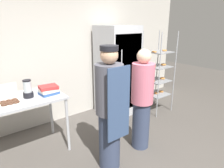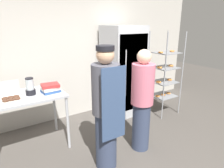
{
  "view_description": "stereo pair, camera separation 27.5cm",
  "coord_description": "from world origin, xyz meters",
  "px_view_note": "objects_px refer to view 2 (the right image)",
  "views": [
    {
      "loc": [
        -1.87,
        -1.61,
        1.99
      ],
      "look_at": [
        -0.04,
        0.7,
        1.08
      ],
      "focal_mm": 32.0,
      "sensor_mm": 36.0,
      "label": 1
    },
    {
      "loc": [
        -1.65,
        -1.77,
        1.99
      ],
      "look_at": [
        -0.04,
        0.7,
        1.08
      ],
      "focal_mm": 32.0,
      "sensor_mm": 36.0,
      "label": 2
    }
  ],
  "objects_px": {
    "donut_box": "(11,99)",
    "blender_pitcher": "(30,87)",
    "binder_stack": "(50,88)",
    "person_customer": "(142,101)",
    "person_baker": "(106,108)",
    "baking_rack": "(165,75)",
    "refrigerator": "(123,71)"
  },
  "relations": [
    {
      "from": "donut_box",
      "to": "binder_stack",
      "type": "bearing_deg",
      "value": 12.64
    },
    {
      "from": "blender_pitcher",
      "to": "binder_stack",
      "type": "distance_m",
      "value": 0.3
    },
    {
      "from": "refrigerator",
      "to": "person_customer",
      "type": "distance_m",
      "value": 1.41
    },
    {
      "from": "donut_box",
      "to": "blender_pitcher",
      "type": "distance_m",
      "value": 0.36
    },
    {
      "from": "donut_box",
      "to": "person_customer",
      "type": "xyz_separation_m",
      "value": [
        1.72,
        -0.77,
        -0.15
      ]
    },
    {
      "from": "donut_box",
      "to": "person_baker",
      "type": "distance_m",
      "value": 1.32
    },
    {
      "from": "person_baker",
      "to": "person_customer",
      "type": "xyz_separation_m",
      "value": [
        0.69,
        0.07,
        -0.07
      ]
    },
    {
      "from": "blender_pitcher",
      "to": "binder_stack",
      "type": "height_order",
      "value": "blender_pitcher"
    },
    {
      "from": "blender_pitcher",
      "to": "binder_stack",
      "type": "xyz_separation_m",
      "value": [
        0.29,
        -0.05,
        -0.05
      ]
    },
    {
      "from": "donut_box",
      "to": "binder_stack",
      "type": "xyz_separation_m",
      "value": [
        0.59,
        0.13,
        0.02
      ]
    },
    {
      "from": "binder_stack",
      "to": "person_customer",
      "type": "xyz_separation_m",
      "value": [
        1.13,
        -0.9,
        -0.17
      ]
    },
    {
      "from": "refrigerator",
      "to": "binder_stack",
      "type": "xyz_separation_m",
      "value": [
        -1.7,
        -0.39,
        0.03
      ]
    },
    {
      "from": "refrigerator",
      "to": "person_baker",
      "type": "distance_m",
      "value": 1.85
    },
    {
      "from": "baking_rack",
      "to": "binder_stack",
      "type": "relative_size",
      "value": 6.38
    },
    {
      "from": "blender_pitcher",
      "to": "person_baker",
      "type": "relative_size",
      "value": 0.16
    },
    {
      "from": "blender_pitcher",
      "to": "person_customer",
      "type": "bearing_deg",
      "value": -33.76
    },
    {
      "from": "blender_pitcher",
      "to": "baking_rack",
      "type": "bearing_deg",
      "value": -3.62
    },
    {
      "from": "refrigerator",
      "to": "blender_pitcher",
      "type": "distance_m",
      "value": 2.02
    },
    {
      "from": "person_baker",
      "to": "baking_rack",
      "type": "bearing_deg",
      "value": 22.61
    },
    {
      "from": "refrigerator",
      "to": "binder_stack",
      "type": "height_order",
      "value": "refrigerator"
    },
    {
      "from": "refrigerator",
      "to": "donut_box",
      "type": "xyz_separation_m",
      "value": [
        -2.29,
        -0.52,
        0.01
      ]
    },
    {
      "from": "blender_pitcher",
      "to": "person_customer",
      "type": "xyz_separation_m",
      "value": [
        1.42,
        -0.95,
        -0.22
      ]
    },
    {
      "from": "baking_rack",
      "to": "person_baker",
      "type": "xyz_separation_m",
      "value": [
        -2.03,
        -0.84,
        0.01
      ]
    },
    {
      "from": "baking_rack",
      "to": "blender_pitcher",
      "type": "xyz_separation_m",
      "value": [
        -2.76,
        0.17,
        0.16
      ]
    },
    {
      "from": "refrigerator",
      "to": "baking_rack",
      "type": "distance_m",
      "value": 0.92
    },
    {
      "from": "baking_rack",
      "to": "person_customer",
      "type": "height_order",
      "value": "baking_rack"
    },
    {
      "from": "binder_stack",
      "to": "person_baker",
      "type": "xyz_separation_m",
      "value": [
        0.44,
        -0.96,
        -0.1
      ]
    },
    {
      "from": "refrigerator",
      "to": "person_customer",
      "type": "height_order",
      "value": "refrigerator"
    },
    {
      "from": "donut_box",
      "to": "blender_pitcher",
      "type": "relative_size",
      "value": 1.07
    },
    {
      "from": "binder_stack",
      "to": "person_customer",
      "type": "relative_size",
      "value": 0.18
    },
    {
      "from": "baking_rack",
      "to": "person_customer",
      "type": "distance_m",
      "value": 1.54
    },
    {
      "from": "donut_box",
      "to": "person_baker",
      "type": "height_order",
      "value": "person_baker"
    }
  ]
}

